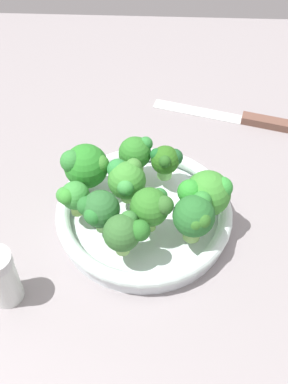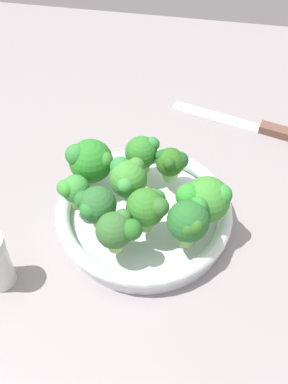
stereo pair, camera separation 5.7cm
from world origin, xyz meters
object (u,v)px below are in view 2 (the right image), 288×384
at_px(bowl, 144,214).
at_px(broccoli_floret_4, 189,222).
at_px(broccoli_floret_3, 119,230).
at_px(broccoli_floret_8, 96,205).
at_px(broccoli_floret_6, 90,161).
at_px(broccoli_floret_9, 171,163).
at_px(broccoli_floret_2, 125,177).
at_px(broccoli_floret_7, 73,190).
at_px(broccoli_floret_5, 205,201).
at_px(broccoli_floret_0, 142,152).
at_px(knife, 260,127).
at_px(broccoli_floret_1, 148,207).

bearing_deg(bowl, broccoli_floret_4, -128.72).
bearing_deg(broccoli_floret_3, broccoli_floret_8, 49.55).
height_order(broccoli_floret_6, broccoli_floret_9, broccoli_floret_6).
height_order(broccoli_floret_2, broccoli_floret_7, broccoli_floret_2).
bearing_deg(broccoli_floret_6, broccoli_floret_5, -106.60).
xyz_separation_m(bowl, broccoli_floret_3, (-0.08, 0.02, 0.06)).
bearing_deg(broccoli_floret_9, broccoli_floret_7, 121.94).
relative_size(broccoli_floret_0, broccoli_floret_3, 0.96).
bearing_deg(broccoli_floret_0, bowl, -168.26).
bearing_deg(broccoli_floret_5, broccoli_floret_6, 73.40).
relative_size(broccoli_floret_0, knife, 0.23).
xyz_separation_m(bowl, broccoli_floret_8, (-0.05, 0.06, 0.06)).
relative_size(broccoli_floret_5, broccoli_floret_9, 1.37).
height_order(broccoli_floret_3, knife, broccoli_floret_3).
height_order(bowl, broccoli_floret_9, broccoli_floret_9).
distance_m(broccoli_floret_1, broccoli_floret_6, 0.13).
height_order(bowl, broccoli_floret_5, broccoli_floret_5).
height_order(broccoli_floret_7, broccoli_floret_9, same).
bearing_deg(broccoli_floret_0, broccoli_floret_7, 138.46).
bearing_deg(broccoli_floret_2, broccoli_floret_4, -125.22).
bearing_deg(bowl, broccoli_floret_7, 100.18).
bearing_deg(broccoli_floret_3, knife, -30.11).
bearing_deg(knife, broccoli_floret_2, 139.42).
height_order(broccoli_floret_2, broccoli_floret_3, broccoli_floret_2).
height_order(broccoli_floret_5, broccoli_floret_6, broccoli_floret_5).
xyz_separation_m(broccoli_floret_5, broccoli_floret_9, (0.08, 0.06, -0.01)).
bearing_deg(broccoli_floret_3, broccoli_floret_2, 6.63).
xyz_separation_m(broccoli_floret_1, broccoli_floret_5, (0.03, -0.08, -0.00)).
distance_m(broccoli_floret_4, broccoli_floret_9, 0.12).
bearing_deg(bowl, broccoli_floret_3, 166.79).
distance_m(broccoli_floret_2, broccoli_floret_3, 0.09).
height_order(broccoli_floret_4, knife, broccoli_floret_4).
distance_m(broccoli_floret_2, broccoli_floret_6, 0.06).
bearing_deg(broccoli_floret_7, broccoli_floret_4, -102.59).
height_order(broccoli_floret_7, knife, broccoli_floret_7).
height_order(broccoli_floret_0, broccoli_floret_4, broccoli_floret_4).
distance_m(broccoli_floret_2, broccoli_floret_8, 0.07).
xyz_separation_m(bowl, broccoli_floret_2, (0.01, 0.03, 0.06)).
relative_size(broccoli_floret_0, broccoli_floret_4, 0.83).
height_order(broccoli_floret_2, broccoli_floret_4, broccoli_floret_4).
relative_size(bowl, broccoli_floret_0, 4.30).
relative_size(broccoli_floret_3, broccoli_floret_7, 1.13).
bearing_deg(broccoli_floret_6, bowl, -114.06).
relative_size(broccoli_floret_1, broccoli_floret_4, 0.96).
xyz_separation_m(broccoli_floret_1, broccoli_floret_6, (0.08, 0.10, -0.00)).
bearing_deg(knife, broccoli_floret_4, 161.23).
xyz_separation_m(bowl, broccoli_floret_9, (0.06, -0.03, 0.05)).
relative_size(broccoli_floret_2, broccoli_floret_6, 0.94).
bearing_deg(broccoli_floret_7, broccoli_floret_2, -65.18).
bearing_deg(broccoli_floret_3, broccoli_floret_6, 30.25).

